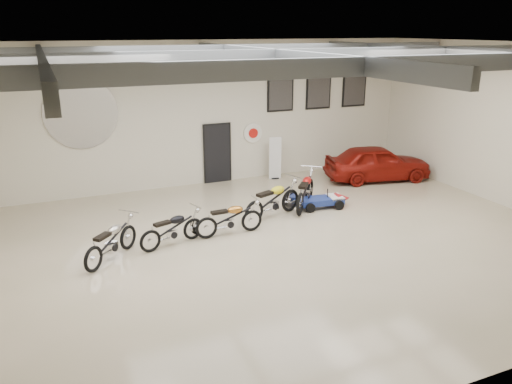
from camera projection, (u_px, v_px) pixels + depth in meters
name	position (u px, v px, depth m)	size (l,w,h in m)	color
floor	(274.00, 246.00, 12.93)	(16.00, 12.00, 0.01)	#BBA98F
ceiling	(277.00, 45.00, 11.36)	(16.00, 12.00, 0.01)	slate
back_wall	(202.00, 114.00, 17.39)	(16.00, 0.02, 5.00)	beige
ceiling_beams	(276.00, 56.00, 11.44)	(15.80, 11.80, 0.32)	slate
door	(217.00, 154.00, 17.98)	(0.92, 0.08, 2.10)	black
logo_plaque	(81.00, 113.00, 15.76)	(2.30, 0.06, 1.16)	silver
poster_left	(280.00, 93.00, 18.28)	(1.05, 0.08, 1.35)	black
poster_mid	(318.00, 91.00, 18.88)	(1.05, 0.08, 1.35)	black
poster_right	(354.00, 89.00, 19.47)	(1.05, 0.08, 1.35)	black
oil_sign	(253.00, 133.00, 18.30)	(0.72, 0.10, 0.72)	white
banner_stand	(275.00, 157.00, 18.44)	(0.46, 0.18, 1.68)	white
motorcycle_silver	(111.00, 241.00, 11.99)	(1.94, 0.60, 1.01)	silver
motorcycle_black	(172.00, 228.00, 12.80)	(1.81, 0.56, 0.94)	silver
motorcycle_gold	(229.00, 218.00, 13.46)	(1.87, 0.58, 0.97)	silver
motorcycle_yellow	(273.00, 199.00, 14.68)	(2.17, 0.67, 1.13)	silver
motorcycle_red	(305.00, 190.00, 15.52)	(2.19, 0.68, 1.14)	silver
go_kart	(325.00, 198.00, 15.60)	(1.70, 0.76, 0.61)	navy
vintage_car	(377.00, 163.00, 18.34)	(3.84, 1.55, 1.31)	maroon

